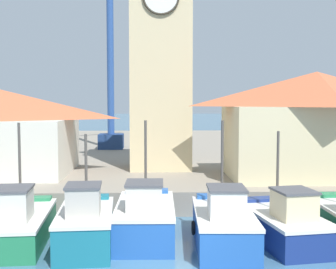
{
  "coord_description": "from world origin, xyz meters",
  "views": [
    {
      "loc": [
        -1.05,
        -12.48,
        5.21
      ],
      "look_at": [
        -0.25,
        9.77,
        3.5
      ],
      "focal_mm": 50.0,
      "sensor_mm": 36.0,
      "label": 1
    }
  ],
  "objects_px": {
    "fishing_boat_right_inner": "(284,223)",
    "port_crane_near": "(113,64)",
    "fishing_boat_left_inner": "(17,224)",
    "fishing_boat_mid_right": "(224,224)",
    "warehouse_right": "(316,123)",
    "clock_tower": "(160,43)",
    "fishing_boat_mid_left": "(85,224)",
    "fishing_boat_center": "(145,217)"
  },
  "relations": [
    {
      "from": "fishing_boat_right_inner",
      "to": "warehouse_right",
      "type": "distance_m",
      "value": 9.17
    },
    {
      "from": "fishing_boat_center",
      "to": "clock_tower",
      "type": "xyz_separation_m",
      "value": [
        0.78,
        10.55,
        7.66
      ]
    },
    {
      "from": "port_crane_near",
      "to": "warehouse_right",
      "type": "bearing_deg",
      "value": -51.29
    },
    {
      "from": "fishing_boat_left_inner",
      "to": "warehouse_right",
      "type": "xyz_separation_m",
      "value": [
        13.46,
        7.46,
        3.2
      ]
    },
    {
      "from": "fishing_boat_mid_right",
      "to": "fishing_boat_mid_left",
      "type": "bearing_deg",
      "value": 179.22
    },
    {
      "from": "fishing_boat_mid_right",
      "to": "clock_tower",
      "type": "bearing_deg",
      "value": 99.79
    },
    {
      "from": "warehouse_right",
      "to": "port_crane_near",
      "type": "bearing_deg",
      "value": 128.71
    },
    {
      "from": "warehouse_right",
      "to": "fishing_boat_mid_left",
      "type": "bearing_deg",
      "value": -143.92
    },
    {
      "from": "fishing_boat_right_inner",
      "to": "clock_tower",
      "type": "distance_m",
      "value": 14.28
    },
    {
      "from": "fishing_boat_left_inner",
      "to": "port_crane_near",
      "type": "relative_size",
      "value": 0.29
    },
    {
      "from": "fishing_boat_mid_right",
      "to": "clock_tower",
      "type": "xyz_separation_m",
      "value": [
        -1.99,
        11.55,
        7.67
      ]
    },
    {
      "from": "fishing_boat_mid_right",
      "to": "fishing_boat_right_inner",
      "type": "distance_m",
      "value": 2.29
    },
    {
      "from": "fishing_boat_right_inner",
      "to": "warehouse_right",
      "type": "bearing_deg",
      "value": 63.61
    },
    {
      "from": "fishing_boat_center",
      "to": "fishing_boat_mid_right",
      "type": "distance_m",
      "value": 2.95
    },
    {
      "from": "fishing_boat_right_inner",
      "to": "clock_tower",
      "type": "xyz_separation_m",
      "value": [
        -4.25,
        11.21,
        7.76
      ]
    },
    {
      "from": "fishing_boat_right_inner",
      "to": "warehouse_right",
      "type": "relative_size",
      "value": 0.52
    },
    {
      "from": "fishing_boat_mid_right",
      "to": "fishing_boat_right_inner",
      "type": "relative_size",
      "value": 1.01
    },
    {
      "from": "clock_tower",
      "to": "warehouse_right",
      "type": "xyz_separation_m",
      "value": [
        8.07,
        -3.52,
        -4.54
      ]
    },
    {
      "from": "fishing_boat_center",
      "to": "fishing_boat_mid_right",
      "type": "height_order",
      "value": "fishing_boat_mid_right"
    },
    {
      "from": "fishing_boat_mid_left",
      "to": "fishing_boat_mid_right",
      "type": "height_order",
      "value": "fishing_boat_mid_right"
    },
    {
      "from": "fishing_boat_left_inner",
      "to": "fishing_boat_mid_left",
      "type": "xyz_separation_m",
      "value": [
        2.52,
        -0.51,
        0.1
      ]
    },
    {
      "from": "fishing_boat_center",
      "to": "port_crane_near",
      "type": "height_order",
      "value": "port_crane_near"
    },
    {
      "from": "fishing_boat_mid_right",
      "to": "fishing_boat_right_inner",
      "type": "height_order",
      "value": "fishing_boat_mid_right"
    },
    {
      "from": "warehouse_right",
      "to": "fishing_boat_mid_right",
      "type": "bearing_deg",
      "value": -127.11
    },
    {
      "from": "fishing_boat_left_inner",
      "to": "fishing_boat_right_inner",
      "type": "bearing_deg",
      "value": -1.39
    },
    {
      "from": "fishing_boat_right_inner",
      "to": "fishing_boat_center",
      "type": "bearing_deg",
      "value": 172.59
    },
    {
      "from": "fishing_boat_mid_right",
      "to": "fishing_boat_right_inner",
      "type": "xyz_separation_m",
      "value": [
        2.26,
        0.34,
        -0.08
      ]
    },
    {
      "from": "fishing_boat_mid_right",
      "to": "clock_tower",
      "type": "relative_size",
      "value": 0.32
    },
    {
      "from": "fishing_boat_mid_left",
      "to": "fishing_boat_mid_right",
      "type": "distance_m",
      "value": 4.86
    },
    {
      "from": "fishing_boat_mid_left",
      "to": "port_crane_near",
      "type": "distance_m",
      "value": 23.8
    },
    {
      "from": "port_crane_near",
      "to": "clock_tower",
      "type": "bearing_deg",
      "value": -71.64
    },
    {
      "from": "fishing_boat_mid_left",
      "to": "fishing_boat_right_inner",
      "type": "distance_m",
      "value": 7.12
    },
    {
      "from": "clock_tower",
      "to": "warehouse_right",
      "type": "distance_m",
      "value": 9.91
    },
    {
      "from": "fishing_boat_left_inner",
      "to": "port_crane_near",
      "type": "xyz_separation_m",
      "value": [
        1.68,
        22.16,
        7.29
      ]
    },
    {
      "from": "fishing_boat_right_inner",
      "to": "warehouse_right",
      "type": "xyz_separation_m",
      "value": [
        3.82,
        7.69,
        3.22
      ]
    },
    {
      "from": "fishing_boat_mid_left",
      "to": "fishing_boat_right_inner",
      "type": "xyz_separation_m",
      "value": [
        7.12,
        0.28,
        -0.12
      ]
    },
    {
      "from": "warehouse_right",
      "to": "fishing_boat_left_inner",
      "type": "bearing_deg",
      "value": -151.01
    },
    {
      "from": "fishing_boat_center",
      "to": "fishing_boat_right_inner",
      "type": "bearing_deg",
      "value": -7.41
    },
    {
      "from": "fishing_boat_right_inner",
      "to": "port_crane_near",
      "type": "relative_size",
      "value": 0.28
    },
    {
      "from": "clock_tower",
      "to": "warehouse_right",
      "type": "bearing_deg",
      "value": -23.55
    },
    {
      "from": "fishing_boat_left_inner",
      "to": "fishing_boat_center",
      "type": "distance_m",
      "value": 4.63
    },
    {
      "from": "fishing_boat_mid_left",
      "to": "fishing_boat_center",
      "type": "distance_m",
      "value": 2.28
    }
  ]
}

